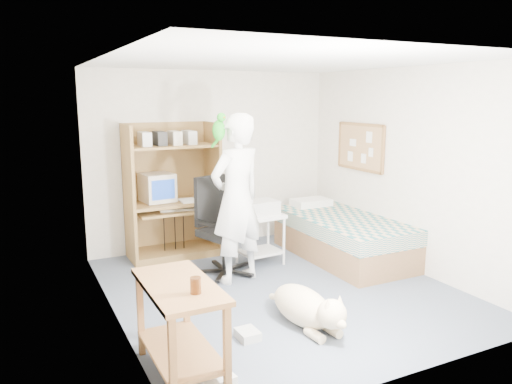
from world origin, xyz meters
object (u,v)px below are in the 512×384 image
person (237,199)px  bed (342,237)px  side_desk (180,315)px  dog (306,307)px  printer_cart (260,231)px  office_chair (221,240)px  computer_hutch (172,196)px

person → bed: bearing=167.5°
side_desk → dog: side_desk is taller
dog → printer_cart: (0.42, 1.79, 0.25)m
office_chair → dog: 1.73m
bed → printer_cart: size_ratio=3.06×
side_desk → person: bearing=53.6°
bed → person: (-1.62, -0.14, 0.69)m
person → dog: 1.60m
computer_hutch → dog: 2.77m
printer_cart → dog: bearing=-108.2°
computer_hutch → dog: bearing=-79.9°
bed → office_chair: 1.70m
bed → office_chair: bearing=174.3°
printer_cart → side_desk: bearing=-135.1°
computer_hutch → side_desk: bearing=-106.1°
dog → person: bearing=89.0°
computer_hutch → office_chair: 1.08m
bed → dog: bed is taller
office_chair → printer_cart: office_chair is taller
computer_hutch → person: 1.33m
computer_hutch → person: size_ratio=0.92×
computer_hutch → bed: computer_hutch is taller
bed → dog: bearing=-134.8°
bed → computer_hutch: bearing=150.7°
computer_hutch → dog: computer_hutch is taller
office_chair → bed: bearing=-23.2°
person → printer_cart: bearing=-159.6°
person → computer_hutch: bearing=-90.6°
bed → printer_cart: bearing=167.1°
side_desk → office_chair: bearing=59.6°
computer_hutch → bed: size_ratio=0.89×
printer_cart → bed: bearing=-17.9°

